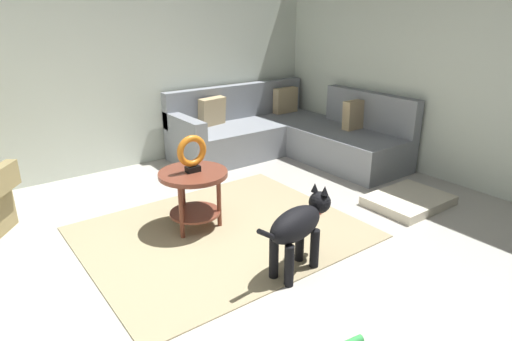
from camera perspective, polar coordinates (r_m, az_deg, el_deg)
The scene contains 10 objects.
ground_plane at distance 3.40m, azimuth -0.05°, elevation -14.02°, with size 6.00×6.00×0.10m, color #B7B2A8.
wall_back at distance 5.48m, azimuth -19.28°, elevation 13.81°, with size 6.00×0.12×2.70m, color silver.
wall_right at distance 5.16m, azimuth 27.87°, elevation 12.30°, with size 0.12×6.00×2.70m, color silver.
area_rug at distance 3.94m, azimuth -4.42°, elevation -7.96°, with size 2.30×1.90×0.01m, color tan.
sectional_couch at distance 5.84m, azimuth 3.88°, elevation 4.63°, with size 2.20×2.25×0.88m.
side_table at distance 3.88m, azimuth -8.08°, elevation -1.86°, with size 0.60×0.60×0.54m.
torus_sculpture at distance 3.78m, azimuth -8.29°, elevation 2.29°, with size 0.28×0.08×0.33m.
dog_bed_mat at distance 4.70m, azimuth 19.14°, elevation -3.68°, with size 0.80×0.60×0.09m, color beige.
dog at distance 3.24m, azimuth 5.60°, elevation -7.10°, with size 0.84×0.32×0.63m.
dog_toy_ball at distance 4.28m, azimuth 7.99°, elevation -4.99°, with size 0.10×0.10×0.10m, color red.
Camera 1 is at (-1.67, -2.25, 1.87)m, focal length 30.89 mm.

